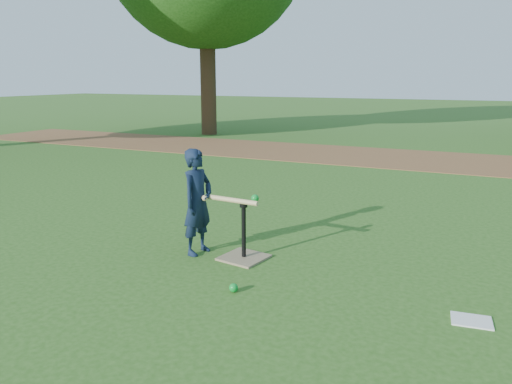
% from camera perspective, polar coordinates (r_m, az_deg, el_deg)
% --- Properties ---
extents(ground, '(80.00, 80.00, 0.00)m').
position_cam_1_polar(ground, '(5.21, -3.67, -7.81)').
color(ground, '#285116').
rests_on(ground, ground).
extents(dirt_strip, '(24.00, 3.00, 0.01)m').
position_cam_1_polar(dirt_strip, '(12.13, 13.57, 3.93)').
color(dirt_strip, brown).
rests_on(dirt_strip, ground).
extents(child, '(0.32, 0.44, 1.13)m').
position_cam_1_polar(child, '(5.28, -6.69, -1.13)').
color(child, '#101C31').
rests_on(child, ground).
extents(wiffle_ball_ground, '(0.08, 0.08, 0.08)m').
position_cam_1_polar(wiffle_ball_ground, '(4.47, -2.58, -10.88)').
color(wiffle_ball_ground, '#0C8C29').
rests_on(wiffle_ball_ground, ground).
extents(clipboard, '(0.32, 0.26, 0.01)m').
position_cam_1_polar(clipboard, '(4.33, 23.42, -13.34)').
color(clipboard, white).
rests_on(clipboard, ground).
extents(batting_tee, '(0.50, 0.50, 0.61)m').
position_cam_1_polar(batting_tee, '(5.21, -1.40, -6.47)').
color(batting_tee, '#867355').
rests_on(batting_tee, ground).
extents(swing_action, '(0.63, 0.20, 0.09)m').
position_cam_1_polar(swing_action, '(5.10, -2.53, -0.86)').
color(swing_action, tan).
rests_on(swing_action, ground).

